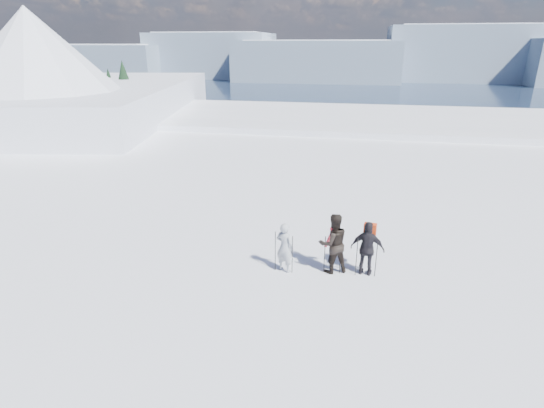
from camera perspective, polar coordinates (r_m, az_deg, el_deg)
The scene contains 9 objects.
lake_basin at distance 42.11m, azimuth 9.11°, elevation 2.27°, with size 820.00×820.00×71.62m.
far_mountain_range at distance 465.82m, azimuth 15.32°, elevation 18.52°, with size 770.00×110.00×53.00m.
near_ridge at distance 49.06m, azimuth -23.66°, elevation 7.11°, with size 31.37×35.68×25.62m.
skier_grey at distance 13.25m, azimuth 1.71°, elevation -5.84°, with size 0.60×0.39×1.63m, color #9AA0A8.
skier_dark at distance 13.28m, azimuth 8.22°, elevation -5.25°, with size 0.94×0.74×1.94m, color black.
skier_pack at distance 13.34m, azimuth 12.72°, elevation -5.89°, with size 1.03×0.43×1.75m, color black.
backpack at distance 13.11m, azimuth 13.26°, elevation -0.96°, with size 0.37×0.21×0.53m, color red.
ski_poles at distance 13.28m, azimuth 7.40°, elevation -6.79°, with size 3.12×0.31×1.34m.
skis_loose at distance 15.93m, azimuth 8.04°, elevation -4.42°, with size 0.48×1.70×0.03m.
Camera 1 is at (0.97, -9.95, 6.78)m, focal length 28.00 mm.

